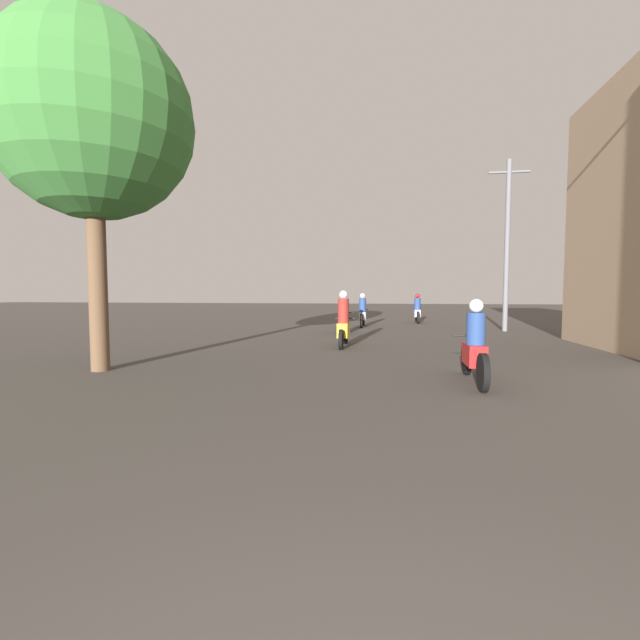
% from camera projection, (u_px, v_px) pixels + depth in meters
% --- Properties ---
extents(motorcycle_red, '(0.60, 2.11, 1.48)m').
position_uv_depth(motorcycle_red, '(475.00, 349.00, 7.52)').
color(motorcycle_red, black).
rests_on(motorcycle_red, ground_plane).
extents(motorcycle_yellow, '(0.60, 1.93, 1.65)m').
position_uv_depth(motorcycle_yellow, '(344.00, 325.00, 12.53)').
color(motorcycle_yellow, black).
rests_on(motorcycle_yellow, ground_plane).
extents(motorcycle_black, '(0.60, 2.12, 1.55)m').
position_uv_depth(motorcycle_black, '(344.00, 317.00, 16.71)').
color(motorcycle_black, black).
rests_on(motorcycle_black, ground_plane).
extents(motorcycle_white, '(0.60, 2.11, 1.55)m').
position_uv_depth(motorcycle_white, '(363.00, 313.00, 19.85)').
color(motorcycle_white, black).
rests_on(motorcycle_white, ground_plane).
extents(motorcycle_silver, '(0.60, 1.97, 1.54)m').
position_uv_depth(motorcycle_silver, '(417.00, 311.00, 22.32)').
color(motorcycle_silver, black).
rests_on(motorcycle_silver, ground_plane).
extents(utility_pole_far, '(1.60, 0.20, 6.92)m').
position_uv_depth(utility_pole_far, '(507.00, 242.00, 17.32)').
color(utility_pole_far, slate).
rests_on(utility_pole_far, ground_plane).
extents(street_tree, '(3.92, 3.92, 6.96)m').
position_uv_depth(street_tree, '(92.00, 120.00, 8.40)').
color(street_tree, brown).
rests_on(street_tree, ground_plane).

